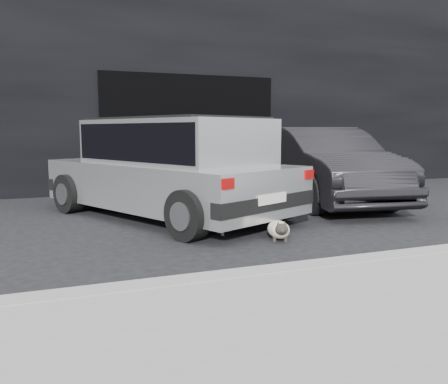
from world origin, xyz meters
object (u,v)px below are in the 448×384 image
object	(u,v)px
cat_siamese	(279,230)
cat_white	(212,222)
second_car	(323,165)
silver_hatchback	(171,163)

from	to	relation	value
cat_siamese	cat_white	world-z (taller)	cat_white
second_car	cat_white	bearing A→B (deg)	-137.68
second_car	cat_white	xyz separation A→B (m)	(-2.91, -1.89, -0.54)
silver_hatchback	cat_siamese	bearing A→B (deg)	-92.04
cat_white	second_car	bearing A→B (deg)	121.52
cat_siamese	cat_white	distance (m)	0.89
second_car	cat_siamese	distance (m)	3.35
second_car	cat_siamese	bearing A→B (deg)	-122.90
second_car	silver_hatchback	bearing A→B (deg)	-162.46
second_car	cat_white	world-z (taller)	second_car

